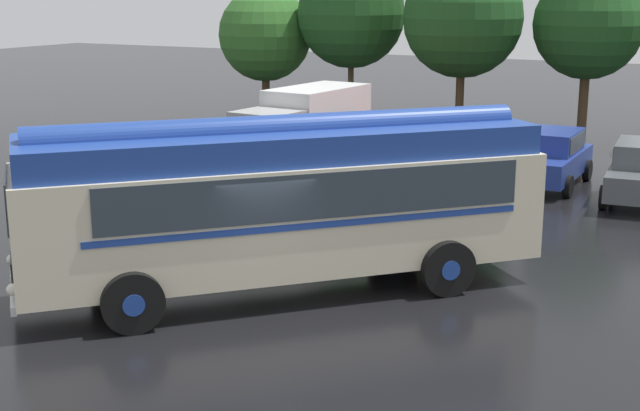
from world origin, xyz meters
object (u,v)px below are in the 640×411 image
car_near_left (378,142)px  car_mid_left (442,153)px  car_mid_right (550,158)px  box_van (306,123)px  vintage_bus (283,197)px

car_near_left → car_mid_left: bearing=-18.0°
car_mid_right → car_mid_left: bearing=-167.4°
car_near_left → box_van: size_ratio=0.74×
car_near_left → vintage_bus: bearing=-74.1°
car_mid_left → car_near_left: bearing=162.0°
car_mid_left → car_mid_right: same height
car_near_left → car_mid_right: 5.70m
car_near_left → car_mid_left: same height
car_near_left → car_mid_left: (2.52, -0.82, 0.00)m
vintage_bus → car_near_left: vintage_bus is taller
vintage_bus → box_van: bearing=116.9°
box_van → vintage_bus: bearing=-63.1°
car_mid_left → car_mid_right: bearing=12.6°
box_van → car_mid_left: bearing=-5.6°
car_mid_right → box_van: box_van is taller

